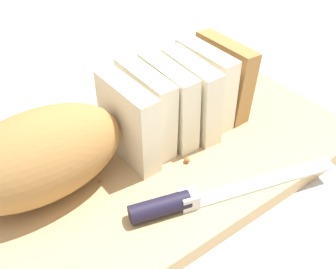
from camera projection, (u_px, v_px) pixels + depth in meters
name	position (u px, v px, depth m)	size (l,w,h in m)	color
ground_plane	(168.00, 166.00, 0.52)	(3.00, 3.00, 0.00)	beige
cutting_board	(168.00, 159.00, 0.51)	(0.48, 0.26, 0.02)	tan
bread_loaf	(108.00, 127.00, 0.46)	(0.38, 0.11, 0.10)	#A8753D
bread_knife	(189.00, 200.00, 0.44)	(0.25, 0.09, 0.02)	silver
crumb_near_knife	(187.00, 160.00, 0.49)	(0.01, 0.01, 0.01)	#996633
crumb_near_loaf	(100.00, 181.00, 0.47)	(0.00, 0.00, 0.00)	#996633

